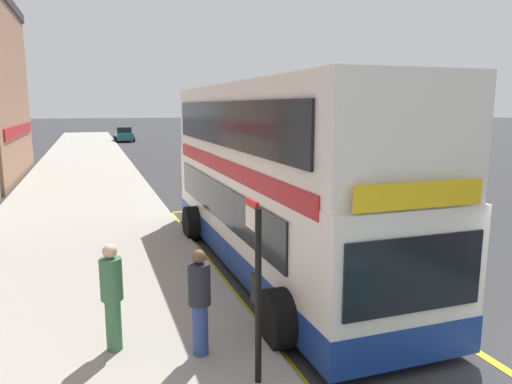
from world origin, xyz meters
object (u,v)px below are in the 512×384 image
at_px(double_decker_bus, 274,183).
at_px(parked_car_white_across, 270,162).
at_px(pedestrian_further_back, 200,298).
at_px(bus_stop_sign, 256,276).
at_px(parked_car_teal_behind, 124,134).
at_px(pedestrian_waiting_near_sign, 112,293).

height_order(double_decker_bus, parked_car_white_across, double_decker_bus).
bearing_deg(pedestrian_further_back, bus_stop_sign, -57.80).
distance_m(parked_car_teal_behind, pedestrian_further_back, 48.60).
xyz_separation_m(double_decker_bus, bus_stop_sign, (-2.12, -4.81, -0.42)).
height_order(parked_car_white_across, pedestrian_waiting_near_sign, pedestrian_waiting_near_sign).
height_order(double_decker_bus, parked_car_teal_behind, double_decker_bus).
bearing_deg(pedestrian_waiting_near_sign, parked_car_teal_behind, 85.90).
height_order(bus_stop_sign, pedestrian_waiting_near_sign, bus_stop_sign).
height_order(bus_stop_sign, pedestrian_further_back, bus_stop_sign).
relative_size(parked_car_teal_behind, pedestrian_waiting_near_sign, 2.47).
bearing_deg(bus_stop_sign, pedestrian_further_back, 122.20).
height_order(parked_car_teal_behind, pedestrian_waiting_near_sign, pedestrian_waiting_near_sign).
xyz_separation_m(double_decker_bus, parked_car_white_across, (5.46, 14.59, -1.27)).
relative_size(double_decker_bus, parked_car_white_across, 2.56).
height_order(bus_stop_sign, parked_car_white_across, bus_stop_sign).
xyz_separation_m(double_decker_bus, pedestrian_further_back, (-2.71, -3.88, -1.02)).
bearing_deg(double_decker_bus, pedestrian_further_back, -124.91).
xyz_separation_m(parked_car_teal_behind, pedestrian_further_back, (-2.20, -48.55, 0.24)).
distance_m(parked_car_white_across, parked_car_teal_behind, 30.67).
xyz_separation_m(parked_car_white_across, pedestrian_further_back, (-8.17, -18.47, 0.24)).
distance_m(double_decker_bus, bus_stop_sign, 5.27).
relative_size(parked_car_teal_behind, pedestrian_further_back, 2.52).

